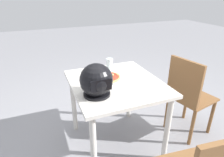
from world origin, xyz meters
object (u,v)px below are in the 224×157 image
at_px(pizza, 108,77).
at_px(chair_side, 188,94).
at_px(dining_table, 116,92).
at_px(motorcycle_helmet, 96,81).
at_px(drinking_glass, 110,64).

relative_size(pizza, chair_side, 0.26).
bearing_deg(pizza, dining_table, 122.00).
height_order(pizza, chair_side, chair_side).
height_order(motorcycle_helmet, drinking_glass, motorcycle_helmet).
relative_size(dining_table, drinking_glass, 7.60).
bearing_deg(chair_side, drinking_glass, -32.06).
xyz_separation_m(motorcycle_helmet, chair_side, (-1.00, -0.04, -0.35)).
distance_m(pizza, drinking_glass, 0.26).
bearing_deg(motorcycle_helmet, pizza, -127.96).
distance_m(motorcycle_helmet, chair_side, 1.06).
relative_size(drinking_glass, chair_side, 0.13).
bearing_deg(drinking_glass, motorcycle_helmet, 58.49).
height_order(pizza, motorcycle_helmet, motorcycle_helmet).
distance_m(dining_table, motorcycle_helmet, 0.37).
xyz_separation_m(dining_table, drinking_glass, (-0.06, -0.31, 0.16)).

